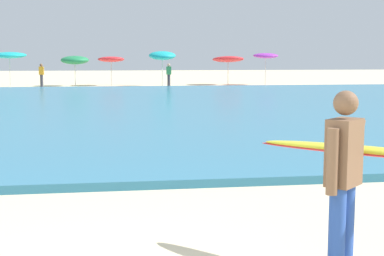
# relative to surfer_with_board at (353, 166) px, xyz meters

# --- Properties ---
(sea) EXTENTS (120.00, 28.00, 0.14)m
(sea) POSITION_rel_surfer_with_board_xyz_m (-1.95, 17.55, -0.95)
(sea) COLOR teal
(sea) RESTS_ON ground
(surfer_with_board) EXTENTS (1.77, 1.92, 1.73)m
(surfer_with_board) POSITION_rel_surfer_with_board_xyz_m (0.00, 0.00, 0.00)
(surfer_with_board) COLOR #284CA3
(surfer_with_board) RESTS_ON ground
(beach_umbrella_1) EXTENTS (2.30, 2.31, 2.40)m
(beach_umbrella_1) POSITION_rel_surfer_with_board_xyz_m (-9.05, 35.13, 1.11)
(beach_umbrella_1) COLOR beige
(beach_umbrella_1) RESTS_ON ground
(beach_umbrella_2) EXTENTS (1.95, 1.97, 2.12)m
(beach_umbrella_2) POSITION_rel_surfer_with_board_xyz_m (-4.65, 35.16, 0.77)
(beach_umbrella_2) COLOR beige
(beach_umbrella_2) RESTS_ON ground
(beach_umbrella_3) EXTENTS (1.88, 1.89, 2.09)m
(beach_umbrella_3) POSITION_rel_surfer_with_board_xyz_m (-2.14, 35.41, 0.82)
(beach_umbrella_3) COLOR beige
(beach_umbrella_3) RESTS_ON ground
(beach_umbrella_4) EXTENTS (1.86, 1.90, 2.49)m
(beach_umbrella_4) POSITION_rel_surfer_with_board_xyz_m (1.37, 33.87, 1.08)
(beach_umbrella_4) COLOR beige
(beach_umbrella_4) RESTS_ON ground
(beach_umbrella_5) EXTENTS (2.29, 2.32, 2.15)m
(beach_umbrella_5) POSITION_rel_surfer_with_board_xyz_m (6.33, 35.34, 0.83)
(beach_umbrella_5) COLOR beige
(beach_umbrella_5) RESTS_ON ground
(beach_umbrella_6) EXTENTS (1.82, 1.83, 2.33)m
(beach_umbrella_6) POSITION_rel_surfer_with_board_xyz_m (8.97, 34.66, 1.08)
(beach_umbrella_6) COLOR beige
(beach_umbrella_6) RESTS_ON ground
(beachgoer_near_row_left) EXTENTS (0.32, 0.20, 1.58)m
(beachgoer_near_row_left) POSITION_rel_surfer_with_board_xyz_m (-6.75, 33.50, -0.18)
(beachgoer_near_row_left) COLOR #383842
(beachgoer_near_row_left) RESTS_ON ground
(beachgoer_near_row_right) EXTENTS (0.32, 0.20, 1.58)m
(beachgoer_near_row_right) POSITION_rel_surfer_with_board_xyz_m (1.68, 32.58, -0.18)
(beachgoer_near_row_right) COLOR #383842
(beachgoer_near_row_right) RESTS_ON ground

